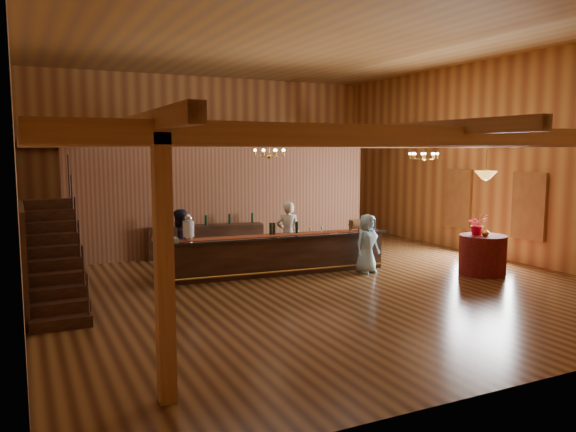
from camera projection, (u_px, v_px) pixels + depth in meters
name	position (u px, v px, depth m)	size (l,w,h in m)	color
floor	(297.00, 274.00, 13.59)	(14.00, 14.00, 0.00)	brown
ceiling	(297.00, 41.00, 12.94)	(14.00, 14.00, 0.00)	#A97432
wall_back	(207.00, 157.00, 19.53)	(12.00, 0.10, 5.50)	#C28A43
wall_front	(548.00, 170.00, 7.01)	(12.00, 0.10, 5.50)	#C28A43
wall_left	(16.00, 163.00, 10.67)	(0.10, 14.00, 5.50)	#C28A43
wall_right	(486.00, 159.00, 15.86)	(0.10, 14.00, 5.50)	#C28A43
beam_grid	(288.00, 140.00, 13.66)	(11.90, 13.90, 0.39)	#A06C38
support_posts	(307.00, 211.00, 12.95)	(9.20, 10.20, 3.20)	#A06C38
partition_wall	(228.00, 200.00, 16.32)	(9.00, 0.18, 3.10)	brown
window_right_front	(529.00, 206.00, 14.55)	(0.12, 1.05, 1.75)	white
window_right_back	(458.00, 198.00, 16.87)	(0.12, 1.05, 1.75)	white
staircase	(54.00, 258.00, 10.46)	(1.00, 2.80, 2.00)	#3C2415
backroom_boxes	(213.00, 226.00, 18.32)	(4.10, 0.60, 1.10)	#3C2415
tasting_bar	(278.00, 254.00, 13.59)	(5.73, 1.19, 0.96)	#3C2415
beverage_dispenser	(188.00, 228.00, 12.78)	(0.26, 0.26, 0.60)	silver
glass_rack_tray	(165.00, 240.00, 12.53)	(0.50, 0.50, 0.10)	gray
raffle_drum	(355.00, 224.00, 14.22)	(0.34, 0.24, 0.30)	brown
bar_bottle_0	(271.00, 229.00, 13.58)	(0.07, 0.07, 0.30)	black
bar_bottle_1	(274.00, 229.00, 13.61)	(0.07, 0.07, 0.30)	black
bar_bottle_2	(297.00, 228.00, 13.82)	(0.07, 0.07, 0.30)	black
backbar_shelf	(206.00, 241.00, 15.79)	(3.20, 0.50, 0.90)	#3C2415
round_table	(483.00, 255.00, 13.55)	(1.11, 1.11, 0.96)	maroon
chandelier_left	(269.00, 152.00, 13.82)	(0.80, 0.80, 0.42)	gold
chandelier_right	(423.00, 156.00, 15.77)	(0.80, 0.80, 0.52)	gold
pendant_lamp	(486.00, 175.00, 13.32)	(0.52, 0.52, 0.90)	gold
bartender	(288.00, 234.00, 14.53)	(0.61, 0.40, 1.68)	white
staff_second	(179.00, 244.00, 13.16)	(0.79, 0.62, 1.63)	black
guest	(367.00, 244.00, 13.71)	(0.71, 0.46, 1.45)	#92C6DF
floor_plant	(318.00, 223.00, 18.00)	(0.72, 0.58, 1.31)	#376D31
table_flowers	(477.00, 224.00, 13.53)	(0.46, 0.40, 0.52)	red
table_vase	(485.00, 230.00, 13.34)	(0.16, 0.16, 0.31)	gold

